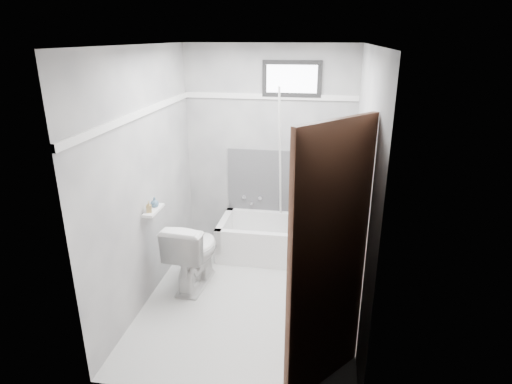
% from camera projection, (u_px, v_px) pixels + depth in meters
% --- Properties ---
extents(floor, '(2.60, 2.60, 0.00)m').
position_uv_depth(floor, '(250.00, 297.00, 4.30)').
color(floor, silver).
rests_on(floor, ground).
extents(ceiling, '(2.60, 2.60, 0.00)m').
position_uv_depth(ceiling, '(249.00, 45.00, 3.47)').
color(ceiling, silver).
rests_on(ceiling, floor).
extents(wall_back, '(2.00, 0.02, 2.40)m').
position_uv_depth(wall_back, '(269.00, 149.00, 5.09)').
color(wall_back, slate).
rests_on(wall_back, floor).
extents(wall_front, '(2.00, 0.02, 2.40)m').
position_uv_depth(wall_front, '(213.00, 251.00, 2.68)').
color(wall_front, slate).
rests_on(wall_front, floor).
extents(wall_left, '(0.02, 2.60, 2.40)m').
position_uv_depth(wall_left, '(146.00, 179.00, 4.04)').
color(wall_left, slate).
rests_on(wall_left, floor).
extents(wall_right, '(0.02, 2.60, 2.40)m').
position_uv_depth(wall_right, '(362.00, 191.00, 3.73)').
color(wall_right, slate).
rests_on(wall_right, floor).
extents(bathtub, '(1.50, 0.70, 0.42)m').
position_uv_depth(bathtub, '(283.00, 239.00, 5.05)').
color(bathtub, white).
rests_on(bathtub, floor).
extents(office_chair, '(0.69, 0.69, 1.00)m').
position_uv_depth(office_chair, '(323.00, 208.00, 4.88)').
color(office_chair, slate).
rests_on(office_chair, bathtub).
extents(toilet, '(0.48, 0.78, 0.73)m').
position_uv_depth(toilet, '(194.00, 253.00, 4.41)').
color(toilet, white).
rests_on(toilet, floor).
extents(door, '(0.78, 0.78, 2.00)m').
position_uv_depth(door, '(370.00, 291.00, 2.62)').
color(door, brown).
rests_on(door, floor).
extents(window, '(0.66, 0.04, 0.40)m').
position_uv_depth(window, '(292.00, 79.00, 4.75)').
color(window, black).
rests_on(window, wall_back).
extents(backerboard, '(1.50, 0.02, 0.78)m').
position_uv_depth(backerboard, '(289.00, 182.00, 5.18)').
color(backerboard, '#4C4C4F').
rests_on(backerboard, wall_back).
extents(trim_back, '(2.00, 0.02, 0.06)m').
position_uv_depth(trim_back, '(269.00, 96.00, 4.86)').
color(trim_back, white).
rests_on(trim_back, wall_back).
extents(trim_left, '(0.02, 2.60, 0.06)m').
position_uv_depth(trim_left, '(141.00, 113.00, 3.82)').
color(trim_left, white).
rests_on(trim_left, wall_left).
extents(pole, '(0.02, 0.54, 1.89)m').
position_uv_depth(pole, '(280.00, 168.00, 4.89)').
color(pole, silver).
rests_on(pole, bathtub).
extents(shelf, '(0.10, 0.32, 0.02)m').
position_uv_depth(shelf, '(154.00, 210.00, 4.09)').
color(shelf, white).
rests_on(shelf, wall_left).
extents(soap_bottle_a, '(0.06, 0.06, 0.11)m').
position_uv_depth(soap_bottle_a, '(149.00, 207.00, 4.00)').
color(soap_bottle_a, '#9C824E').
rests_on(soap_bottle_a, shelf).
extents(soap_bottle_b, '(0.11, 0.11, 0.10)m').
position_uv_depth(soap_bottle_b, '(155.00, 202.00, 4.13)').
color(soap_bottle_b, '#476883').
rests_on(soap_bottle_b, shelf).
extents(faucet, '(0.26, 0.10, 0.16)m').
position_uv_depth(faucet, '(252.00, 200.00, 5.31)').
color(faucet, silver).
rests_on(faucet, wall_back).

